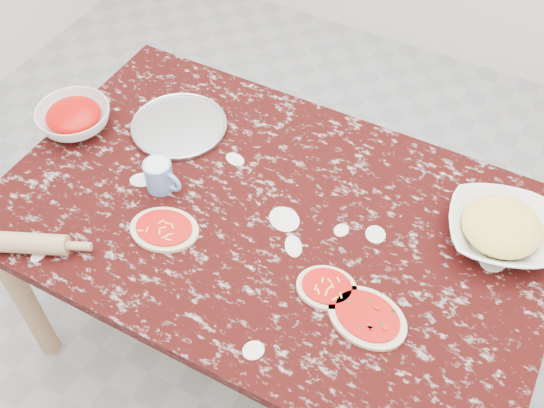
{
  "coord_description": "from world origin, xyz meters",
  "views": [
    {
      "loc": [
        0.55,
        -1.03,
        2.2
      ],
      "look_at": [
        0.0,
        0.0,
        0.8
      ],
      "focal_mm": 42.35,
      "sensor_mm": 36.0,
      "label": 1
    }
  ],
  "objects_px": {
    "pizza_tray": "(179,127)",
    "cheese_bowl": "(500,231)",
    "worktable": "(272,232)",
    "sauce_bowl": "(74,118)",
    "flour_mug": "(160,176)",
    "rolling_pin": "(15,242)"
  },
  "relations": [
    {
      "from": "flour_mug",
      "to": "rolling_pin",
      "type": "bearing_deg",
      "value": -120.44
    },
    {
      "from": "pizza_tray",
      "to": "rolling_pin",
      "type": "relative_size",
      "value": 1.05
    },
    {
      "from": "cheese_bowl",
      "to": "flour_mug",
      "type": "xyz_separation_m",
      "value": [
        -0.94,
        -0.28,
        0.02
      ]
    },
    {
      "from": "cheese_bowl",
      "to": "rolling_pin",
      "type": "relative_size",
      "value": 1.0
    },
    {
      "from": "pizza_tray",
      "to": "flour_mug",
      "type": "relative_size",
      "value": 2.44
    },
    {
      "from": "sauce_bowl",
      "to": "pizza_tray",
      "type": "bearing_deg",
      "value": 27.26
    },
    {
      "from": "cheese_bowl",
      "to": "flour_mug",
      "type": "bearing_deg",
      "value": -163.25
    },
    {
      "from": "pizza_tray",
      "to": "cheese_bowl",
      "type": "xyz_separation_m",
      "value": [
        1.04,
        0.04,
        0.03
      ]
    },
    {
      "from": "flour_mug",
      "to": "sauce_bowl",
      "type": "bearing_deg",
      "value": 167.54
    },
    {
      "from": "worktable",
      "to": "cheese_bowl",
      "type": "bearing_deg",
      "value": 20.46
    },
    {
      "from": "worktable",
      "to": "flour_mug",
      "type": "height_order",
      "value": "flour_mug"
    },
    {
      "from": "cheese_bowl",
      "to": "rolling_pin",
      "type": "height_order",
      "value": "cheese_bowl"
    },
    {
      "from": "cheese_bowl",
      "to": "flour_mug",
      "type": "height_order",
      "value": "flour_mug"
    },
    {
      "from": "pizza_tray",
      "to": "cheese_bowl",
      "type": "distance_m",
      "value": 1.04
    },
    {
      "from": "worktable",
      "to": "flour_mug",
      "type": "xyz_separation_m",
      "value": [
        -0.34,
        -0.06,
        0.13
      ]
    },
    {
      "from": "worktable",
      "to": "pizza_tray",
      "type": "relative_size",
      "value": 5.22
    },
    {
      "from": "cheese_bowl",
      "to": "flour_mug",
      "type": "distance_m",
      "value": 0.98
    },
    {
      "from": "pizza_tray",
      "to": "sauce_bowl",
      "type": "distance_m",
      "value": 0.34
    },
    {
      "from": "cheese_bowl",
      "to": "worktable",
      "type": "bearing_deg",
      "value": -159.54
    },
    {
      "from": "sauce_bowl",
      "to": "cheese_bowl",
      "type": "bearing_deg",
      "value": 8.34
    },
    {
      "from": "worktable",
      "to": "sauce_bowl",
      "type": "xyz_separation_m",
      "value": [
        -0.74,
        0.03,
        0.12
      ]
    },
    {
      "from": "worktable",
      "to": "flour_mug",
      "type": "relative_size",
      "value": 12.74
    }
  ]
}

